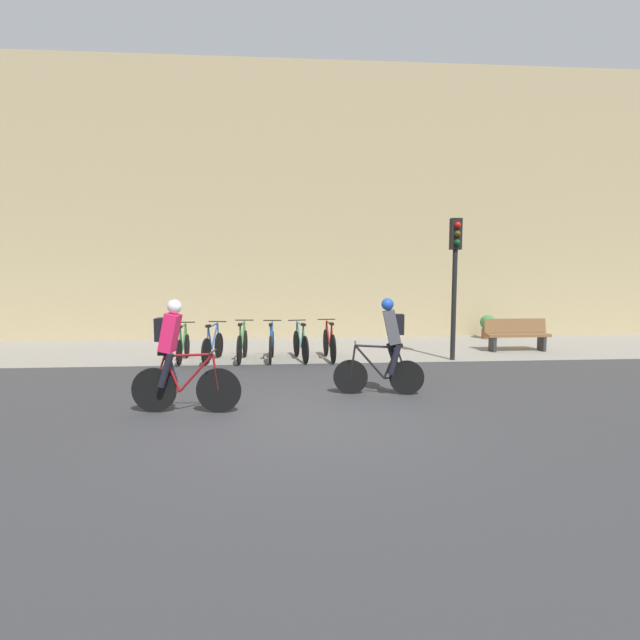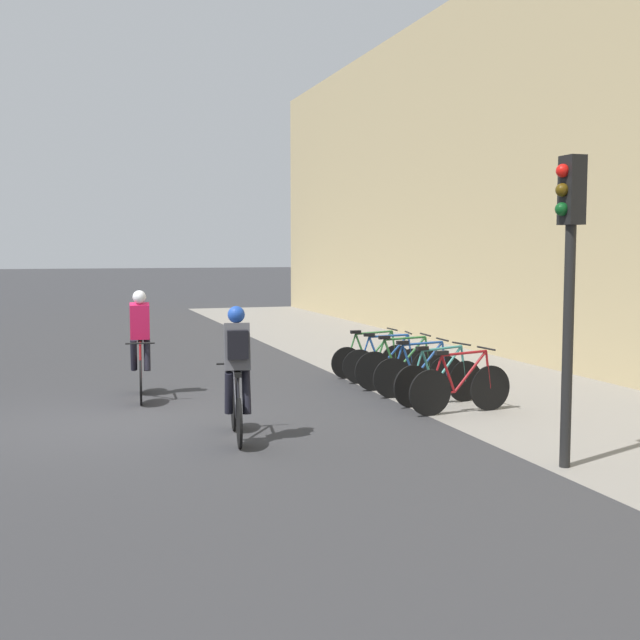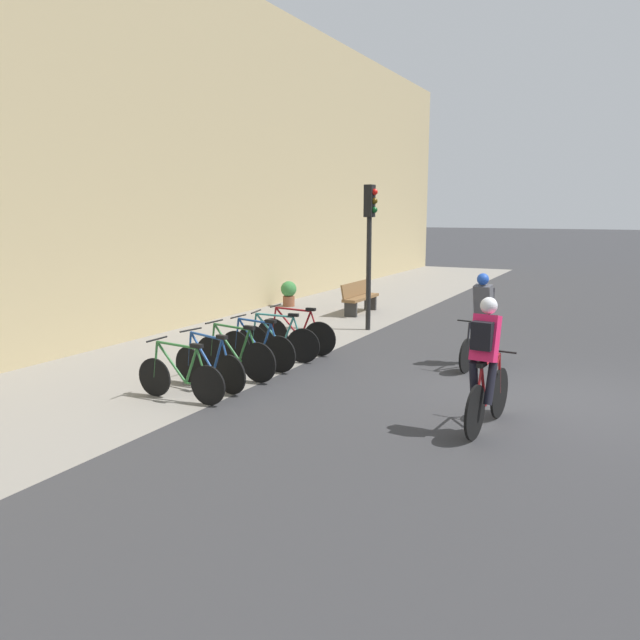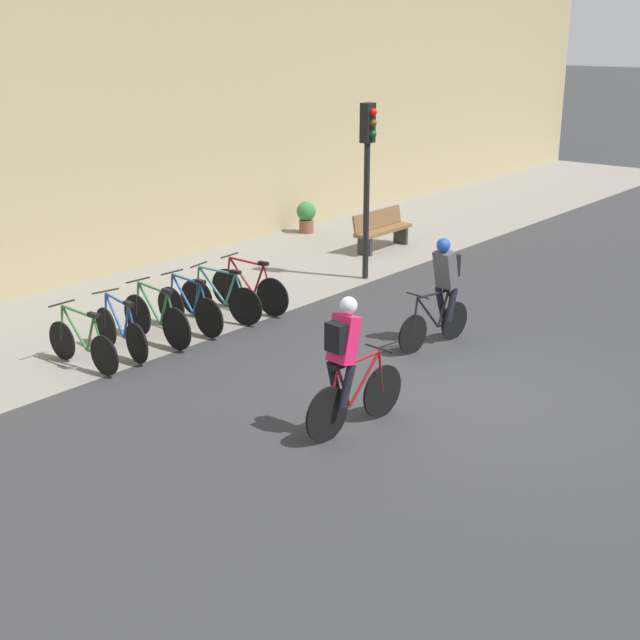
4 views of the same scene
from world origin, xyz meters
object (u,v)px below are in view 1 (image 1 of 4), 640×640
at_px(traffic_light_pole, 455,262).
at_px(bench, 517,334).
at_px(parked_bike_0, 183,346).
at_px(parked_bike_5, 329,343).
at_px(parked_bike_4, 301,344).
at_px(parked_bike_1, 213,345).
at_px(cyclist_pink, 175,354).
at_px(parked_bike_3, 272,344).
at_px(potted_plant, 487,325).
at_px(cyclist_grey, 388,343).
at_px(parked_bike_2, 242,344).

xyz_separation_m(traffic_light_pole, bench, (2.24, 1.23, -1.96)).
bearing_deg(traffic_light_pole, parked_bike_0, 177.24).
bearing_deg(parked_bike_5, parked_bike_0, -179.98).
bearing_deg(parked_bike_4, parked_bike_1, 180.00).
bearing_deg(cyclist_pink, parked_bike_3, 72.27).
bearing_deg(parked_bike_3, potted_plant, 25.63).
relative_size(cyclist_grey, parked_bike_1, 1.09).
distance_m(parked_bike_0, parked_bike_5, 3.62).
bearing_deg(potted_plant, cyclist_grey, -124.65).
distance_m(parked_bike_2, parked_bike_5, 2.17).
bearing_deg(parked_bike_0, bench, 5.77).
bearing_deg(parked_bike_1, parked_bike_2, 0.02).
xyz_separation_m(parked_bike_5, potted_plant, (5.51, 3.34, 0.02)).
relative_size(parked_bike_5, traffic_light_pole, 0.50).
relative_size(parked_bike_4, traffic_light_pole, 0.48).
bearing_deg(parked_bike_4, cyclist_pink, -115.76).
height_order(parked_bike_3, bench, parked_bike_3).
xyz_separation_m(parked_bike_4, bench, (6.04, 0.90, 0.07)).
bearing_deg(parked_bike_2, parked_bike_1, -179.98).
relative_size(cyclist_grey, parked_bike_3, 1.06).
bearing_deg(cyclist_grey, traffic_light_pole, 54.26).
bearing_deg(parked_bike_3, parked_bike_0, -179.95).
bearing_deg(parked_bike_5, parked_bike_2, 180.00).
xyz_separation_m(parked_bike_1, parked_bike_2, (0.72, 0.00, 0.02)).
distance_m(parked_bike_4, potted_plant, 7.07).
bearing_deg(parked_bike_0, cyclist_pink, -80.52).
bearing_deg(parked_bike_1, parked_bike_4, -0.00).
bearing_deg(parked_bike_5, parked_bike_1, -180.00).
bearing_deg(cyclist_grey, parked_bike_0, 140.41).
height_order(parked_bike_2, traffic_light_pole, traffic_light_pole).
bearing_deg(bench, parked_bike_1, -173.73).
bearing_deg(parked_bike_5, parked_bike_4, -179.99).
xyz_separation_m(parked_bike_5, traffic_light_pole, (3.07, -0.32, 2.02)).
xyz_separation_m(parked_bike_3, bench, (6.76, 0.90, 0.07)).
bearing_deg(potted_plant, parked_bike_1, -158.34).
relative_size(parked_bike_1, parked_bike_2, 0.93).
relative_size(cyclist_pink, cyclist_grey, 1.02).
bearing_deg(parked_bike_1, parked_bike_5, 0.00).
relative_size(parked_bike_2, bench, 0.98).
bearing_deg(cyclist_pink, parked_bike_5, 57.19).
bearing_deg(parked_bike_0, traffic_light_pole, -2.76).
bearing_deg(traffic_light_pole, cyclist_grey, -125.74).
relative_size(parked_bike_2, parked_bike_4, 1.02).
xyz_separation_m(parked_bike_4, traffic_light_pole, (3.80, -0.32, 2.03)).
relative_size(parked_bike_1, potted_plant, 2.07).
xyz_separation_m(parked_bike_2, parked_bike_4, (1.45, -0.00, -0.01)).
xyz_separation_m(cyclist_grey, parked_bike_0, (-4.34, 3.59, -0.56)).
relative_size(parked_bike_0, bench, 0.93).
height_order(parked_bike_4, bench, parked_bike_4).
xyz_separation_m(parked_bike_2, potted_plant, (7.68, 3.34, 0.03)).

